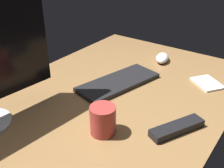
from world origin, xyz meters
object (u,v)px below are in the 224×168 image
at_px(keyboard, 118,82).
at_px(coffee_mug, 103,120).
at_px(tv_remote, 177,128).
at_px(notepad, 207,83).
at_px(computer_mouse, 162,58).

xyz_separation_m(keyboard, coffee_mug, (-0.29, -0.14, 0.04)).
height_order(tv_remote, coffee_mug, coffee_mug).
relative_size(tv_remote, notepad, 1.52).
distance_m(tv_remote, notepad, 0.37).
distance_m(coffee_mug, notepad, 0.54).
distance_m(computer_mouse, tv_remote, 0.55).
distance_m(keyboard, computer_mouse, 0.32).
height_order(keyboard, notepad, keyboard).
relative_size(coffee_mug, notepad, 0.76).
relative_size(computer_mouse, notepad, 0.88).
xyz_separation_m(tv_remote, notepad, (0.37, 0.03, -0.01)).
xyz_separation_m(computer_mouse, coffee_mug, (-0.61, -0.10, 0.03)).
bearing_deg(coffee_mug, tv_remote, -53.34).
bearing_deg(keyboard, computer_mouse, 6.11).
bearing_deg(keyboard, tv_remote, -100.74).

